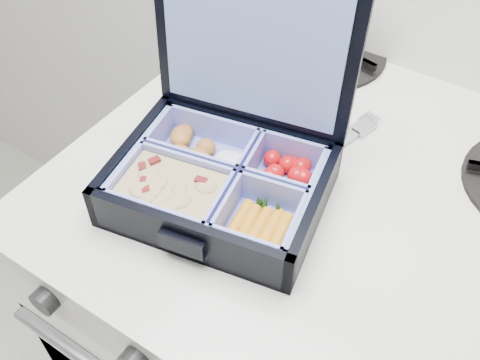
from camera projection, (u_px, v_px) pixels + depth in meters
The scene contains 4 objects.
stove at pixel (305, 345), 0.92m from camera, with size 0.57×0.57×0.86m, color silver, non-canonical shape.
bento_box at pixel (220, 183), 0.56m from camera, with size 0.22×0.17×0.05m, color black, non-canonical shape.
burner_grate_rear at pixel (324, 48), 0.76m from camera, with size 0.18×0.18×0.02m, color black.
fork at pixel (314, 161), 0.61m from camera, with size 0.03×0.19×0.01m, color #B2B1B9, non-canonical shape.
Camera 1 is at (0.51, 1.27, 1.29)m, focal length 40.00 mm.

